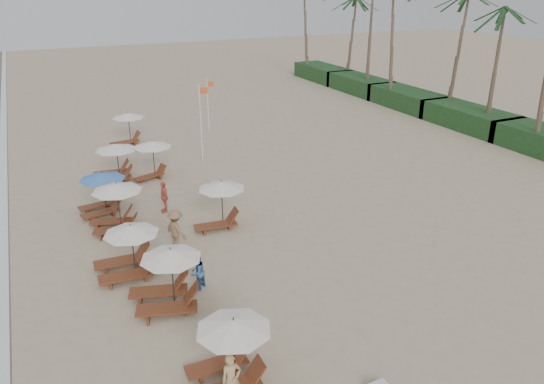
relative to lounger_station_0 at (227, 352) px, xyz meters
name	(u,v)px	position (x,y,z in m)	size (l,w,h in m)	color
ground	(321,285)	(5.09, 3.27, -1.09)	(160.00, 160.00, 0.00)	tan
foam_line	(2,235)	(-6.11, 13.27, -1.07)	(0.50, 140.00, 0.02)	white
shrub_hedge	(470,118)	(27.09, 17.77, -0.29)	(3.20, 53.00, 1.60)	#193D1C
lounger_station_0	(227,352)	(0.00, 0.00, 0.00)	(2.53, 2.24, 2.13)	brown
lounger_station_1	(165,281)	(-0.64, 4.56, -0.06)	(2.76, 2.60, 2.23)	brown
lounger_station_2	(126,252)	(-1.49, 7.39, -0.13)	(2.73, 2.20, 2.09)	brown
lounger_station_3	(114,207)	(-1.20, 11.54, 0.09)	(2.65, 2.41, 2.31)	brown
lounger_station_4	(100,192)	(-1.50, 13.84, 0.05)	(2.54, 2.28, 2.14)	brown
lounger_station_5	(114,161)	(-0.05, 18.38, 0.02)	(2.72, 2.43, 2.13)	brown
inland_station_0	(219,201)	(3.31, 9.73, 0.27)	(2.73, 2.24, 2.22)	brown
inland_station_1	(151,155)	(1.97, 17.58, 0.37)	(2.59, 2.24, 2.22)	brown
inland_station_2	(126,126)	(1.97, 24.96, 0.27)	(2.74, 2.24, 2.22)	brown
beachgoer_near	(231,379)	(-0.18, -0.78, -0.30)	(0.57, 0.38, 1.57)	tan
beachgoer_mid_a	(197,272)	(0.72, 5.10, -0.34)	(0.73, 0.57, 1.50)	#315E93
beachgoer_mid_b	(176,230)	(0.89, 8.58, -0.18)	(1.18, 0.68, 1.82)	olive
beachgoer_far_a	(164,197)	(1.41, 12.60, -0.26)	(0.97, 0.40, 1.65)	#D36254
flag_pole_near	(201,119)	(5.73, 19.45, 1.62)	(0.60, 0.08, 4.92)	silver
flag_pole_far	(208,103)	(8.26, 25.48, 1.18)	(0.60, 0.08, 4.06)	silver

